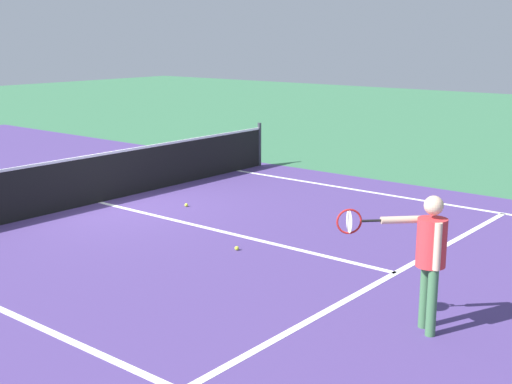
% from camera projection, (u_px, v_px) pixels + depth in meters
% --- Properties ---
extents(ground_plane, '(60.00, 60.00, 0.00)m').
position_uv_depth(ground_plane, '(100.00, 202.00, 13.29)').
color(ground_plane, '#38724C').
extents(court_surface_inbounds, '(10.62, 24.40, 0.00)m').
position_uv_depth(court_surface_inbounds, '(100.00, 202.00, 13.29)').
color(court_surface_inbounds, '#4C387A').
rests_on(court_surface_inbounds, ground_plane).
extents(line_sideline_left, '(0.10, 11.89, 0.01)m').
position_uv_depth(line_sideline_left, '(147.00, 376.00, 6.52)').
color(line_sideline_left, white).
rests_on(line_sideline_left, ground_plane).
extents(line_sideline_right, '(0.10, 11.89, 0.01)m').
position_uv_depth(line_sideline_right, '(479.00, 210.00, 12.73)').
color(line_sideline_right, white).
rests_on(line_sideline_right, ground_plane).
extents(line_service_near, '(8.22, 0.10, 0.01)m').
position_uv_depth(line_service_near, '(396.00, 273.00, 9.34)').
color(line_service_near, white).
rests_on(line_service_near, ground_plane).
extents(line_center_service, '(0.10, 6.40, 0.01)m').
position_uv_depth(line_center_service, '(222.00, 231.00, 11.32)').
color(line_center_service, white).
rests_on(line_center_service, ground_plane).
extents(net, '(9.99, 0.09, 1.07)m').
position_uv_depth(net, '(98.00, 178.00, 13.18)').
color(net, '#33383D').
rests_on(net, ground_plane).
extents(player_near, '(0.77, 0.99, 1.53)m').
position_uv_depth(player_near, '(428.00, 249.00, 7.30)').
color(player_near, '#3F7247').
rests_on(player_near, ground_plane).
extents(tennis_ball_mid_court, '(0.07, 0.07, 0.07)m').
position_uv_depth(tennis_ball_mid_court, '(237.00, 248.00, 10.32)').
color(tennis_ball_mid_court, '#CCE033').
rests_on(tennis_ball_mid_court, ground_plane).
extents(tennis_ball_near_net, '(0.07, 0.07, 0.07)m').
position_uv_depth(tennis_ball_near_net, '(186.00, 205.00, 12.95)').
color(tennis_ball_near_net, '#CCE033').
rests_on(tennis_ball_near_net, ground_plane).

